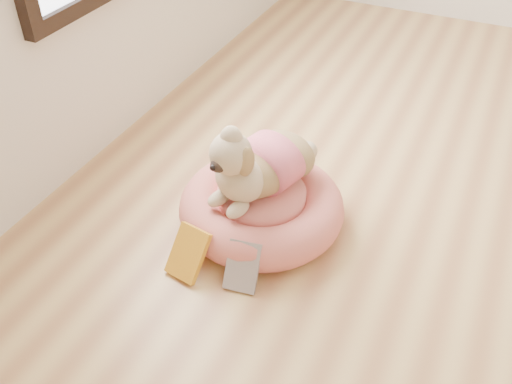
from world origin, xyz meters
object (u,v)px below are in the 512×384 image
at_px(pet_bed, 262,207).
at_px(book_white, 243,266).
at_px(dog, 257,152).
at_px(book_yellow, 188,253).

relative_size(pet_bed, book_white, 3.61).
distance_m(pet_bed, dog, 0.25).
height_order(dog, book_white, dog).
xyz_separation_m(pet_bed, dog, (-0.02, 0.00, 0.25)).
height_order(pet_bed, book_yellow, same).
xyz_separation_m(dog, book_white, (0.09, -0.31, -0.25)).
bearing_deg(book_white, dog, 97.69).
relative_size(dog, book_white, 2.65).
height_order(pet_bed, dog, dog).
distance_m(dog, book_yellow, 0.43).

